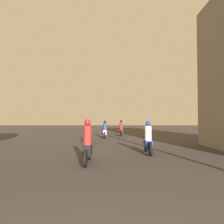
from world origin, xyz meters
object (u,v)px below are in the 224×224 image
at_px(motorcycle_red, 120,129).
at_px(motorcycle_silver, 104,131).
at_px(motorcycle_black, 87,146).
at_px(motorcycle_orange, 87,135).
at_px(motorcycle_blue, 147,141).

bearing_deg(motorcycle_red, motorcycle_silver, -127.15).
xyz_separation_m(motorcycle_black, motorcycle_orange, (-0.74, 7.04, -0.07)).
xyz_separation_m(motorcycle_silver, motorcycle_red, (1.53, 2.55, 0.01)).
height_order(motorcycle_blue, motorcycle_silver, motorcycle_blue).
relative_size(motorcycle_orange, motorcycle_red, 1.02).
bearing_deg(motorcycle_black, motorcycle_blue, 31.29).
height_order(motorcycle_orange, motorcycle_silver, motorcycle_silver).
distance_m(motorcycle_blue, motorcycle_red, 11.34).
bearing_deg(motorcycle_orange, motorcycle_red, 73.97).
bearing_deg(motorcycle_blue, motorcycle_orange, 133.40).
relative_size(motorcycle_black, motorcycle_orange, 1.01).
xyz_separation_m(motorcycle_black, motorcycle_red, (1.83, 13.60, -0.02)).
height_order(motorcycle_silver, motorcycle_red, motorcycle_red).
bearing_deg(motorcycle_black, motorcycle_red, 72.83).
height_order(motorcycle_black, motorcycle_silver, motorcycle_black).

